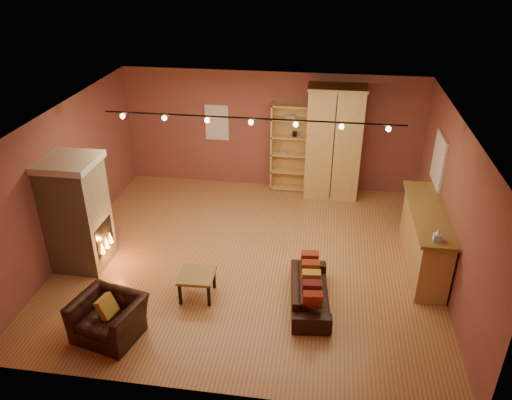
% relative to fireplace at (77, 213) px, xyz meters
% --- Properties ---
extents(floor, '(7.00, 7.00, 0.00)m').
position_rel_fireplace_xyz_m(floor, '(3.04, 0.60, -1.06)').
color(floor, brown).
rests_on(floor, ground).
extents(ceiling, '(7.00, 7.00, 0.00)m').
position_rel_fireplace_xyz_m(ceiling, '(3.04, 0.60, 1.74)').
color(ceiling, '#58351C').
rests_on(ceiling, back_wall).
extents(back_wall, '(7.00, 0.02, 2.80)m').
position_rel_fireplace_xyz_m(back_wall, '(3.04, 3.85, 0.34)').
color(back_wall, brown).
rests_on(back_wall, floor).
extents(left_wall, '(0.02, 6.50, 2.80)m').
position_rel_fireplace_xyz_m(left_wall, '(-0.46, 0.60, 0.34)').
color(left_wall, brown).
rests_on(left_wall, floor).
extents(right_wall, '(0.02, 6.50, 2.80)m').
position_rel_fireplace_xyz_m(right_wall, '(6.54, 0.60, 0.34)').
color(right_wall, brown).
rests_on(right_wall, floor).
extents(fireplace, '(1.01, 0.98, 2.12)m').
position_rel_fireplace_xyz_m(fireplace, '(0.00, 0.00, 0.00)').
color(fireplace, tan).
rests_on(fireplace, floor).
extents(back_window, '(0.56, 0.04, 0.86)m').
position_rel_fireplace_xyz_m(back_window, '(1.74, 3.83, 0.49)').
color(back_window, silver).
rests_on(back_window, back_wall).
extents(bookcase, '(0.86, 0.34, 2.11)m').
position_rel_fireplace_xyz_m(bookcase, '(3.49, 3.74, 0.01)').
color(bookcase, tan).
rests_on(bookcase, floor).
extents(armoire, '(1.28, 0.73, 2.62)m').
position_rel_fireplace_xyz_m(armoire, '(4.51, 3.52, 0.25)').
color(armoire, tan).
rests_on(armoire, floor).
extents(bar_counter, '(0.65, 2.43, 1.16)m').
position_rel_fireplace_xyz_m(bar_counter, '(6.24, 0.82, -0.47)').
color(bar_counter, tan).
rests_on(bar_counter, floor).
extents(tissue_box, '(0.11, 0.11, 0.21)m').
position_rel_fireplace_xyz_m(tissue_box, '(6.19, -0.18, 0.19)').
color(tissue_box, '#91C4E9').
rests_on(tissue_box, bar_counter).
extents(right_window, '(0.05, 0.90, 1.00)m').
position_rel_fireplace_xyz_m(right_window, '(6.51, 2.00, 0.59)').
color(right_window, silver).
rests_on(right_window, right_wall).
extents(loveseat, '(0.60, 1.62, 0.70)m').
position_rel_fireplace_xyz_m(loveseat, '(4.24, -0.58, -0.73)').
color(loveseat, black).
rests_on(loveseat, floor).
extents(armchair, '(1.11, 0.86, 0.86)m').
position_rel_fireplace_xyz_m(armchair, '(1.24, -1.77, -0.63)').
color(armchair, black).
rests_on(armchair, floor).
extents(coffee_table, '(0.61, 0.61, 0.44)m').
position_rel_fireplace_xyz_m(coffee_table, '(2.34, -0.66, -0.68)').
color(coffee_table, olive).
rests_on(coffee_table, floor).
extents(track_rail, '(5.20, 0.09, 0.13)m').
position_rel_fireplace_xyz_m(track_rail, '(3.04, 0.80, 1.62)').
color(track_rail, black).
rests_on(track_rail, ceiling).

